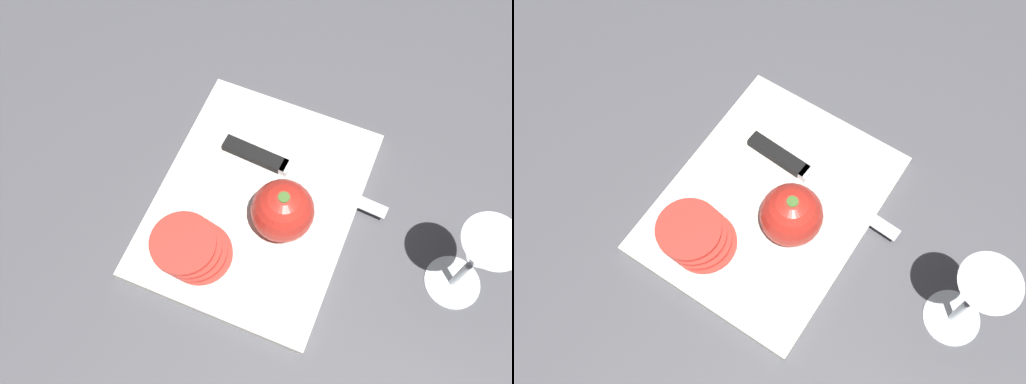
% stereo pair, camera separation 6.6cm
% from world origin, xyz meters
% --- Properties ---
extents(ground_plane, '(3.00, 3.00, 0.00)m').
position_xyz_m(ground_plane, '(0.00, 0.00, 0.00)').
color(ground_plane, '#4C4C51').
extents(cutting_board, '(0.34, 0.27, 0.02)m').
position_xyz_m(cutting_board, '(0.03, -0.02, 0.01)').
color(cutting_board, silver).
rests_on(cutting_board, ground_plane).
extents(wine_glass, '(0.07, 0.07, 0.16)m').
position_xyz_m(wine_glass, '(0.03, 0.27, 0.11)').
color(wine_glass, silver).
rests_on(wine_glass, ground_plane).
extents(whole_tomato, '(0.08, 0.08, 0.08)m').
position_xyz_m(whole_tomato, '(0.05, 0.03, 0.06)').
color(whole_tomato, red).
rests_on(whole_tomato, cutting_board).
extents(knife, '(0.04, 0.25, 0.01)m').
position_xyz_m(knife, '(-0.03, -0.02, 0.02)').
color(knife, silver).
rests_on(knife, cutting_board).
extents(tomato_slice_stack_near, '(0.09, 0.11, 0.03)m').
position_xyz_m(tomato_slice_stack_near, '(0.13, -0.07, 0.03)').
color(tomato_slice_stack_near, red).
rests_on(tomato_slice_stack_near, cutting_board).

